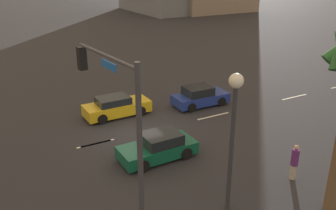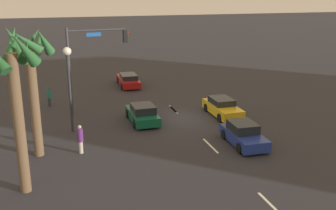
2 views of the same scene
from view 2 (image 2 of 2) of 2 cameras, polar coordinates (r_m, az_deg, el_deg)
The scene contains 15 objects.
ground_plane at distance 30.15m, azimuth 2.12°, elevation -1.97°, with size 220.00×220.00×0.00m, color #28282D.
lane_stripe_1 at distance 19.30m, azimuth 14.60°, elevation -13.75°, with size 2.46×0.14×0.01m, color silver.
lane_stripe_2 at distance 25.24m, azimuth 6.09°, elevation -5.81°, with size 2.45×0.14×0.01m, color silver.
lane_stripe_3 at distance 32.46m, azimuth 0.72°, elevation -0.58°, with size 1.98×0.14×0.01m, color silver.
lane_stripe_4 at distance 32.27m, azimuth 0.83°, elevation -0.69°, with size 1.95×0.14×0.01m, color silver.
car_1 at distance 31.00m, azimuth 7.79°, elevation -0.37°, with size 4.32×1.84×1.34m.
car_2 at distance 40.25m, azimuth -5.70°, elevation 3.57°, with size 4.73×1.93×1.23m.
car_3 at distance 29.29m, azimuth -3.66°, elevation -1.28°, with size 4.02×1.95×1.35m.
car_4 at distance 25.58m, azimuth 10.76°, elevation -4.19°, with size 3.97×1.93×1.39m.
traffic_signal at distance 31.15m, azimuth -11.26°, elevation 6.86°, with size 0.75×4.80×6.68m.
streetlamp at distance 27.24m, azimuth -14.03°, elevation 4.48°, with size 0.56×0.56×5.81m.
pedestrian_0 at distance 24.27m, azimuth -12.44°, elevation -4.70°, with size 0.49×0.49×1.77m.
pedestrian_1 at distance 34.55m, azimuth -16.65°, elevation 1.24°, with size 0.46×0.46×1.64m.
palm_tree_0 at distance 19.25m, azimuth -21.18°, elevation 2.76°, with size 2.55×2.73×7.84m.
palm_tree_1 at distance 23.41m, azimuth -19.11°, elevation 5.38°, with size 2.57×2.85×7.72m.
Camera 2 is at (-27.13, 9.00, 9.57)m, focal length 42.64 mm.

